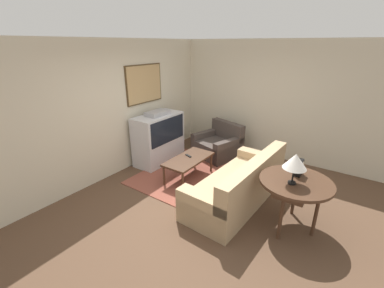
# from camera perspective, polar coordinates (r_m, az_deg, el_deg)

# --- Properties ---
(ground_plane) EXTENTS (12.00, 12.00, 0.00)m
(ground_plane) POSITION_cam_1_polar(r_m,az_deg,el_deg) (4.66, 2.42, -12.50)
(ground_plane) COLOR brown
(wall_back) EXTENTS (12.00, 0.10, 2.70)m
(wall_back) POSITION_cam_1_polar(r_m,az_deg,el_deg) (5.46, -16.53, 7.44)
(wall_back) COLOR beige
(wall_back) RESTS_ON ground_plane
(wall_right) EXTENTS (0.06, 12.00, 2.70)m
(wall_right) POSITION_cam_1_polar(r_m,az_deg,el_deg) (6.37, 15.74, 9.38)
(wall_right) COLOR beige
(wall_right) RESTS_ON ground_plane
(area_rug) EXTENTS (2.17, 1.81, 0.01)m
(area_rug) POSITION_cam_1_polar(r_m,az_deg,el_deg) (5.49, -0.67, -6.72)
(area_rug) COLOR brown
(area_rug) RESTS_ON ground_plane
(tv) EXTENTS (1.19, 0.58, 1.21)m
(tv) POSITION_cam_1_polar(r_m,az_deg,el_deg) (5.93, -7.40, 1.30)
(tv) COLOR silver
(tv) RESTS_ON ground_plane
(couch) EXTENTS (2.20, 0.99, 0.87)m
(couch) POSITION_cam_1_polar(r_m,az_deg,el_deg) (4.56, 10.39, -9.17)
(couch) COLOR tan
(couch) RESTS_ON ground_plane
(armchair) EXTENTS (1.12, 1.18, 0.81)m
(armchair) POSITION_cam_1_polar(r_m,az_deg,el_deg) (6.31, 5.83, -0.30)
(armchair) COLOR #473D38
(armchair) RESTS_ON ground_plane
(coffee_table) EXTENTS (1.11, 0.55, 0.45)m
(coffee_table) POSITION_cam_1_polar(r_m,az_deg,el_deg) (5.17, -0.73, -3.64)
(coffee_table) COLOR #472D1E
(coffee_table) RESTS_ON ground_plane
(console_table) EXTENTS (1.02, 1.02, 0.79)m
(console_table) POSITION_cam_1_polar(r_m,az_deg,el_deg) (3.98, 22.08, -8.47)
(console_table) COLOR #472D1E
(console_table) RESTS_ON ground_plane
(table_lamp) EXTENTS (0.32, 0.32, 0.45)m
(table_lamp) POSITION_cam_1_polar(r_m,az_deg,el_deg) (3.70, 21.96, -3.64)
(table_lamp) COLOR black
(table_lamp) RESTS_ON console_table
(mantel_clock) EXTENTS (0.17, 0.10, 0.24)m
(mantel_clock) POSITION_cam_1_polar(r_m,az_deg,el_deg) (4.07, 22.65, -4.84)
(mantel_clock) COLOR black
(mantel_clock) RESTS_ON console_table
(remote) EXTENTS (0.09, 0.17, 0.02)m
(remote) POSITION_cam_1_polar(r_m,az_deg,el_deg) (5.24, -0.81, -2.62)
(remote) COLOR black
(remote) RESTS_ON coffee_table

